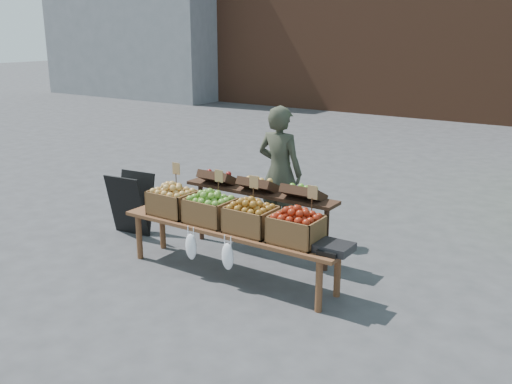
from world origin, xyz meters
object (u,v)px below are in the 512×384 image
Objects in this scene: chalkboard_sign at (131,204)px; crate_green_apples at (296,229)px; crate_red_apples at (251,220)px; vendor at (280,172)px; display_bench at (231,252)px; crate_russet_pears at (210,211)px; back_table at (259,213)px; weighing_scale at (334,248)px; crate_golden_apples at (173,203)px.

chalkboard_sign is 2.78m from crate_green_apples.
crate_red_apples and crate_green_apples have the same top height.
vendor is 1.54m from display_bench.
chalkboard_sign reaches higher than display_bench.
crate_russet_pears reaches higher than chalkboard_sign.
crate_red_apples is at bearing 109.40° from vendor.
back_table is at bearing 76.52° from crate_russet_pears.
crate_green_apples is at bearing 126.36° from vendor.
display_bench is at bearing -17.31° from chalkboard_sign.
back_table is at bearing 117.66° from crate_red_apples.
crate_russet_pears is (-0.28, 0.00, 0.42)m from display_bench.
chalkboard_sign reaches higher than weighing_scale.
crate_red_apples is (1.10, 0.00, 0.00)m from crate_golden_apples.
chalkboard_sign is 2.44× the size of weighing_scale.
vendor reaches higher than crate_green_apples.
chalkboard_sign is (-1.67, -1.04, -0.45)m from vendor.
vendor is at bearing 101.49° from back_table.
crate_russet_pears is 1.10m from crate_green_apples.
back_table reaches higher than chalkboard_sign.
weighing_scale is at bearing -28.03° from back_table.
crate_golden_apples is (-0.58, -1.41, -0.15)m from vendor.
crate_russet_pears is at bearing 0.00° from crate_golden_apples.
crate_red_apples reaches higher than display_bench.
weighing_scale is (0.98, 0.00, -0.10)m from crate_red_apples.
display_bench is at bearing 180.00° from weighing_scale.
back_table reaches higher than display_bench.
display_bench is 0.93m from crate_green_apples.
crate_red_apples is (0.55, 0.00, 0.00)m from crate_russet_pears.
crate_green_apples is (1.07, -1.41, -0.15)m from vendor.
back_table is at bearing 44.90° from crate_golden_apples.
vendor is at bearing 127.12° from crate_green_apples.
crate_golden_apples reaches higher than display_bench.
crate_golden_apples and crate_green_apples have the same top height.
vendor is 2.08× the size of chalkboard_sign.
back_table is at bearing 151.97° from weighing_scale.
back_table is at bearing 142.18° from crate_green_apples.
weighing_scale is at bearing -12.99° from chalkboard_sign.
back_table is at bearing 98.09° from display_bench.
back_table is 4.20× the size of crate_green_apples.
display_bench is at bearing 180.00° from crate_red_apples.
crate_green_apples is (0.82, 0.00, 0.42)m from display_bench.
chalkboard_sign is 0.39× the size of back_table.
crate_green_apples reaches higher than display_bench.
chalkboard_sign is 1.95m from display_bench.
chalkboard_sign is 1.66× the size of crate_red_apples.
display_bench is at bearing 0.00° from crate_russet_pears.
chalkboard_sign is 1.71m from crate_russet_pears.
crate_green_apples is at bearing 0.00° from crate_russet_pears.
crate_red_apples is (0.52, -1.41, -0.15)m from vendor.
crate_green_apples is 0.44m from weighing_scale.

